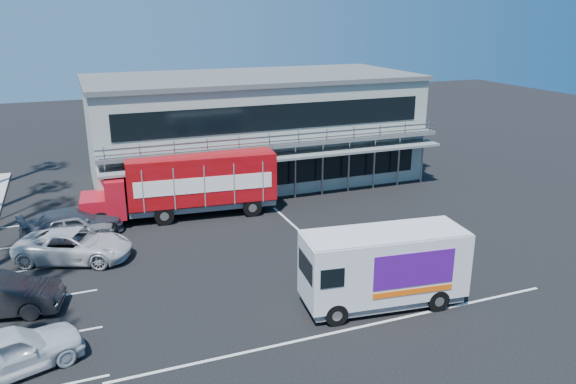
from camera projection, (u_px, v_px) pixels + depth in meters
name	position (u px, v px, depth m)	size (l,w,h in m)	color
ground	(293.00, 265.00, 26.46)	(120.00, 120.00, 0.00)	black
building	(253.00, 127.00, 39.64)	(22.40, 12.00, 7.30)	#9CA295
red_truck	(188.00, 183.00, 32.38)	(11.09, 3.52, 3.67)	#AC0D1A
white_van	(384.00, 267.00, 22.39)	(6.75, 2.98, 3.19)	silver
parked_car_a	(9.00, 352.00, 18.34)	(1.88, 4.67, 1.59)	silver
parked_car_c	(74.00, 246.00, 26.82)	(2.48, 5.39, 1.50)	silver
parked_car_d	(73.00, 223.00, 29.66)	(2.13, 5.24, 1.52)	#313842
parked_car_e	(73.00, 226.00, 29.32)	(1.69, 4.20, 1.43)	slate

